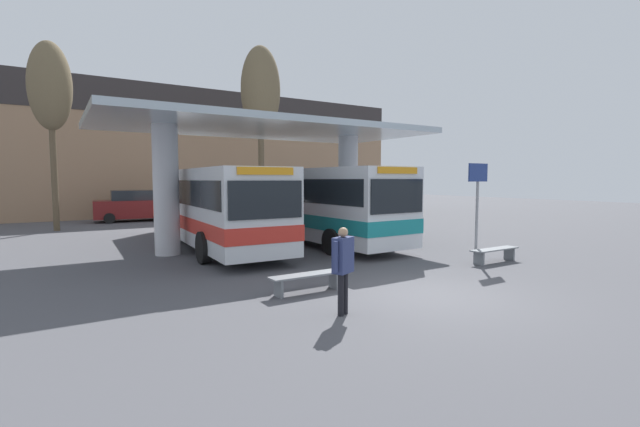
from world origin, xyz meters
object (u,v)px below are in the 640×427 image
transit_bus_center_bay (313,201)px  poplar_tree_behind_left (50,88)px  pedestrian_waiting (343,262)px  transit_bus_left_bay (209,203)px  parked_car_street (133,206)px  waiting_bench_mid_platform (495,252)px  info_sign_platform (477,192)px  poplar_tree_behind_right (261,92)px  waiting_bench_near_pillar (307,278)px

transit_bus_center_bay → poplar_tree_behind_left: (-9.56, 10.61, 5.68)m
pedestrian_waiting → poplar_tree_behind_left: size_ratio=0.18×
transit_bus_left_bay → pedestrian_waiting: transit_bus_left_bay is taller
transit_bus_center_bay → pedestrian_waiting: transit_bus_center_bay is taller
transit_bus_left_bay → parked_car_street: (-1.01, 12.81, -0.76)m
waiting_bench_mid_platform → parked_car_street: parked_car_street is taller
info_sign_platform → parked_car_street: info_sign_platform is taller
poplar_tree_behind_right → transit_bus_left_bay: bearing=-125.3°
transit_bus_left_bay → transit_bus_center_bay: 4.43m
transit_bus_center_bay → waiting_bench_mid_platform: size_ratio=5.42×
poplar_tree_behind_left → transit_bus_left_bay: bearing=-60.2°
transit_bus_center_bay → poplar_tree_behind_left: poplar_tree_behind_left is taller
waiting_bench_near_pillar → poplar_tree_behind_left: size_ratio=0.19×
waiting_bench_near_pillar → info_sign_platform: size_ratio=0.59×
transit_bus_left_bay → parked_car_street: size_ratio=2.54×
waiting_bench_near_pillar → info_sign_platform: bearing=4.7°
poplar_tree_behind_left → poplar_tree_behind_right: poplar_tree_behind_right is taller
transit_bus_left_bay → pedestrian_waiting: (-0.54, -10.38, -0.66)m
waiting_bench_near_pillar → poplar_tree_behind_right: size_ratio=0.17×
waiting_bench_near_pillar → info_sign_platform: info_sign_platform is taller
pedestrian_waiting → parked_car_street: 23.19m
parked_car_street → transit_bus_center_bay: bearing=-65.6°
pedestrian_waiting → parked_car_street: parked_car_street is taller
waiting_bench_near_pillar → waiting_bench_mid_platform: (7.14, 0.00, 0.00)m
transit_bus_left_bay → poplar_tree_behind_left: poplar_tree_behind_left is taller
transit_bus_left_bay → info_sign_platform: size_ratio=3.74×
parked_car_street → poplar_tree_behind_left: bearing=-137.0°
pedestrian_waiting → poplar_tree_behind_right: (7.00, 19.49, 7.40)m
waiting_bench_near_pillar → poplar_tree_behind_right: bearing=69.0°
pedestrian_waiting → parked_car_street: bearing=66.1°
transit_bus_left_bay → parked_car_street: 12.87m
waiting_bench_mid_platform → poplar_tree_behind_right: size_ratio=0.17×
transit_bus_left_bay → poplar_tree_behind_left: size_ratio=1.24×
transit_bus_left_bay → waiting_bench_near_pillar: size_ratio=6.36×
waiting_bench_near_pillar → poplar_tree_behind_left: (-5.02, 17.86, 7.10)m
info_sign_platform → pedestrian_waiting: (-7.15, -2.39, -1.22)m
transit_bus_left_bay → poplar_tree_behind_right: 13.04m
waiting_bench_near_pillar → waiting_bench_mid_platform: same height
info_sign_platform → pedestrian_waiting: 7.64m
parked_car_street → poplar_tree_behind_right: bearing=-22.3°
waiting_bench_near_pillar → poplar_tree_behind_right: poplar_tree_behind_right is taller
waiting_bench_mid_platform → waiting_bench_near_pillar: bearing=180.0°
transit_bus_center_bay → waiting_bench_near_pillar: transit_bus_center_bay is taller
waiting_bench_mid_platform → transit_bus_left_bay: bearing=128.6°
waiting_bench_mid_platform → poplar_tree_behind_left: 22.75m
info_sign_platform → parked_car_street: 22.18m
pedestrian_waiting → parked_car_street: (-0.47, 23.18, -0.10)m
transit_bus_left_bay → info_sign_platform: (6.61, -7.98, 0.56)m
poplar_tree_behind_left → waiting_bench_near_pillar: bearing=-74.3°
transit_bus_center_bay → poplar_tree_behind_right: bearing=-103.1°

